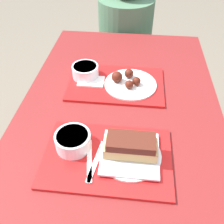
{
  "coord_description": "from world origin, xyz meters",
  "views": [
    {
      "loc": [
        0.05,
        -0.65,
        1.46
      ],
      "look_at": [
        -0.02,
        0.05,
        0.81
      ],
      "focal_mm": 40.0,
      "sensor_mm": 36.0,
      "label": 1
    }
  ],
  "objects_px": {
    "brisket_sandwich_plate": "(130,150)",
    "person_seated_across": "(126,28)",
    "wings_plate_far": "(128,82)",
    "bowl_coleslaw_far": "(85,71)",
    "bowl_coleslaw_near": "(73,140)",
    "tray_far": "(116,84)",
    "tray_near": "(108,157)"
  },
  "relations": [
    {
      "from": "person_seated_across",
      "to": "bowl_coleslaw_far",
      "type": "bearing_deg",
      "value": -101.3
    },
    {
      "from": "bowl_coleslaw_near",
      "to": "brisket_sandwich_plate",
      "type": "distance_m",
      "value": 0.2
    },
    {
      "from": "person_seated_across",
      "to": "tray_far",
      "type": "bearing_deg",
      "value": -89.66
    },
    {
      "from": "tray_far",
      "to": "wings_plate_far",
      "type": "distance_m",
      "value": 0.06
    },
    {
      "from": "person_seated_across",
      "to": "bowl_coleslaw_near",
      "type": "bearing_deg",
      "value": -95.37
    },
    {
      "from": "bowl_coleslaw_near",
      "to": "wings_plate_far",
      "type": "height_order",
      "value": "same"
    },
    {
      "from": "brisket_sandwich_plate",
      "to": "bowl_coleslaw_far",
      "type": "xyz_separation_m",
      "value": [
        -0.23,
        0.44,
        0.0
      ]
    },
    {
      "from": "bowl_coleslaw_far",
      "to": "person_seated_across",
      "type": "height_order",
      "value": "person_seated_across"
    },
    {
      "from": "brisket_sandwich_plate",
      "to": "person_seated_across",
      "type": "bearing_deg",
      "value": 94.39
    },
    {
      "from": "bowl_coleslaw_near",
      "to": "bowl_coleslaw_far",
      "type": "relative_size",
      "value": 1.0
    },
    {
      "from": "tray_near",
      "to": "bowl_coleslaw_far",
      "type": "relative_size",
      "value": 3.52
    },
    {
      "from": "bowl_coleslaw_far",
      "to": "wings_plate_far",
      "type": "xyz_separation_m",
      "value": [
        0.2,
        -0.04,
        -0.02
      ]
    },
    {
      "from": "bowl_coleslaw_near",
      "to": "bowl_coleslaw_far",
      "type": "bearing_deg",
      "value": 94.89
    },
    {
      "from": "brisket_sandwich_plate",
      "to": "wings_plate_far",
      "type": "relative_size",
      "value": 0.89
    },
    {
      "from": "bowl_coleslaw_near",
      "to": "person_seated_across",
      "type": "relative_size",
      "value": 0.18
    },
    {
      "from": "wings_plate_far",
      "to": "person_seated_across",
      "type": "height_order",
      "value": "person_seated_across"
    },
    {
      "from": "tray_far",
      "to": "bowl_coleslaw_near",
      "type": "xyz_separation_m",
      "value": [
        -0.11,
        -0.39,
        0.04
      ]
    },
    {
      "from": "tray_far",
      "to": "brisket_sandwich_plate",
      "type": "xyz_separation_m",
      "value": [
        0.09,
        -0.41,
        0.04
      ]
    },
    {
      "from": "brisket_sandwich_plate",
      "to": "wings_plate_far",
      "type": "xyz_separation_m",
      "value": [
        -0.03,
        0.4,
        -0.02
      ]
    },
    {
      "from": "tray_far",
      "to": "wings_plate_far",
      "type": "relative_size",
      "value": 1.83
    },
    {
      "from": "bowl_coleslaw_near",
      "to": "person_seated_across",
      "type": "distance_m",
      "value": 1.16
    },
    {
      "from": "tray_far",
      "to": "wings_plate_far",
      "type": "xyz_separation_m",
      "value": [
        0.06,
        -0.01,
        0.02
      ]
    },
    {
      "from": "tray_near",
      "to": "tray_far",
      "type": "xyz_separation_m",
      "value": [
        -0.01,
        0.42,
        0.0
      ]
    },
    {
      "from": "tray_far",
      "to": "person_seated_across",
      "type": "relative_size",
      "value": 0.65
    },
    {
      "from": "bowl_coleslaw_near",
      "to": "brisket_sandwich_plate",
      "type": "height_order",
      "value": "brisket_sandwich_plate"
    },
    {
      "from": "bowl_coleslaw_far",
      "to": "wings_plate_far",
      "type": "distance_m",
      "value": 0.21
    },
    {
      "from": "brisket_sandwich_plate",
      "to": "person_seated_across",
      "type": "xyz_separation_m",
      "value": [
        -0.09,
        1.17,
        -0.1
      ]
    },
    {
      "from": "tray_far",
      "to": "person_seated_across",
      "type": "bearing_deg",
      "value": 90.34
    },
    {
      "from": "brisket_sandwich_plate",
      "to": "wings_plate_far",
      "type": "height_order",
      "value": "brisket_sandwich_plate"
    },
    {
      "from": "tray_far",
      "to": "tray_near",
      "type": "bearing_deg",
      "value": -88.7
    },
    {
      "from": "bowl_coleslaw_near",
      "to": "brisket_sandwich_plate",
      "type": "relative_size",
      "value": 0.58
    },
    {
      "from": "tray_far",
      "to": "brisket_sandwich_plate",
      "type": "relative_size",
      "value": 2.05
    }
  ]
}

